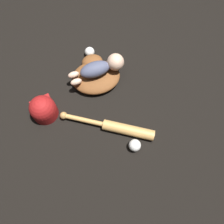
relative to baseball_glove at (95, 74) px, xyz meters
name	(u,v)px	position (x,y,z in m)	size (l,w,h in m)	color
ground_plane	(88,87)	(-0.05, -0.08, -0.04)	(6.00, 6.00, 0.00)	black
baseball_glove	(95,74)	(0.00, 0.00, 0.00)	(0.37, 0.36, 0.08)	brown
baby_figure	(102,67)	(0.05, -0.01, 0.09)	(0.36, 0.20, 0.11)	#4C516B
baseball_bat	(118,128)	(0.14, -0.38, -0.01)	(0.57, 0.20, 0.06)	tan
baseball	(135,145)	(0.23, -0.49, 0.00)	(0.07, 0.07, 0.07)	white
baseball_spare	(90,52)	(-0.04, 0.20, -0.01)	(0.07, 0.07, 0.07)	white
baseball_cap	(43,109)	(-0.31, -0.26, 0.02)	(0.20, 0.23, 0.16)	maroon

